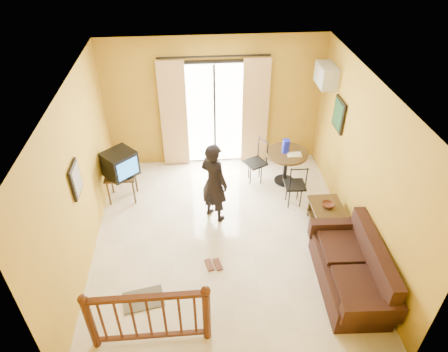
{
  "coord_description": "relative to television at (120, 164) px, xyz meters",
  "views": [
    {
      "loc": [
        -0.44,
        -5.08,
        5.04
      ],
      "look_at": [
        0.01,
        0.2,
        1.19
      ],
      "focal_mm": 32.0,
      "sensor_mm": 36.0,
      "label": 1
    }
  ],
  "objects": [
    {
      "name": "ground",
      "position": [
        1.87,
        -1.26,
        -0.82
      ],
      "size": [
        5.0,
        5.0,
        0.0
      ],
      "primitive_type": "plane",
      "color": "beige",
      "rests_on": "ground"
    },
    {
      "name": "room_shell",
      "position": [
        1.87,
        -1.26,
        0.88
      ],
      "size": [
        5.0,
        5.0,
        5.0
      ],
      "color": "white",
      "rests_on": "ground"
    },
    {
      "name": "balcony_door",
      "position": [
        1.87,
        1.17,
        0.36
      ],
      "size": [
        2.25,
        0.14,
        2.46
      ],
      "color": "black",
      "rests_on": "ground"
    },
    {
      "name": "tv_table",
      "position": [
        -0.03,
        0.0,
        -0.32
      ],
      "size": [
        0.57,
        0.48,
        0.57
      ],
      "color": "black",
      "rests_on": "ground"
    },
    {
      "name": "television",
      "position": [
        0.0,
        0.0,
        0.0
      ],
      "size": [
        0.74,
        0.73,
        0.49
      ],
      "rotation": [
        0.0,
        0.0,
        0.74
      ],
      "color": "black",
      "rests_on": "tv_table"
    },
    {
      "name": "picture_left",
      "position": [
        -0.35,
        -1.46,
        0.73
      ],
      "size": [
        0.05,
        0.42,
        0.52
      ],
      "color": "black",
      "rests_on": "room_shell"
    },
    {
      "name": "dining_table",
      "position": [
        3.26,
        0.28,
        -0.26
      ],
      "size": [
        0.86,
        0.86,
        0.71
      ],
      "color": "black",
      "rests_on": "ground"
    },
    {
      "name": "water_jug",
      "position": [
        3.23,
        0.3,
        0.03
      ],
      "size": [
        0.15,
        0.15,
        0.28
      ],
      "primitive_type": "cylinder",
      "color": "#141BBC",
      "rests_on": "dining_table"
    },
    {
      "name": "serving_tray",
      "position": [
        3.38,
        0.18,
        -0.1
      ],
      "size": [
        0.29,
        0.19,
        0.02
      ],
      "primitive_type": "cube",
      "rotation": [
        0.0,
        0.0,
        -0.05
      ],
      "color": "#EDE5CA",
      "rests_on": "dining_table"
    },
    {
      "name": "dining_chairs",
      "position": [
        2.96,
        -0.05,
        -0.82
      ],
      "size": [
        1.11,
        1.28,
        0.95
      ],
      "color": "black",
      "rests_on": "ground"
    },
    {
      "name": "air_conditioner",
      "position": [
        3.96,
        0.69,
        1.33
      ],
      "size": [
        0.31,
        0.6,
        0.4
      ],
      "color": "silver",
      "rests_on": "room_shell"
    },
    {
      "name": "botanical_print",
      "position": [
        4.08,
        0.04,
        0.83
      ],
      "size": [
        0.05,
        0.5,
        0.6
      ],
      "color": "black",
      "rests_on": "room_shell"
    },
    {
      "name": "coffee_table",
      "position": [
        3.72,
        -1.26,
        -0.53
      ],
      "size": [
        0.55,
        1.0,
        0.44
      ],
      "color": "black",
      "rests_on": "ground"
    },
    {
      "name": "bowl",
      "position": [
        3.72,
        -1.11,
        -0.35
      ],
      "size": [
        0.26,
        0.26,
        0.07
      ],
      "primitive_type": "imported",
      "rotation": [
        0.0,
        0.0,
        -0.25
      ],
      "color": "#55291D",
      "rests_on": "coffee_table"
    },
    {
      "name": "sofa",
      "position": [
        3.72,
        -2.48,
        -0.5
      ],
      "size": [
        0.91,
        1.84,
        0.86
      ],
      "rotation": [
        0.0,
        0.0,
        -0.05
      ],
      "color": "black",
      "rests_on": "ground"
    },
    {
      "name": "standing_person",
      "position": [
        1.73,
        -0.69,
        -0.03
      ],
      "size": [
        0.67,
        0.67,
        1.57
      ],
      "primitive_type": "imported",
      "rotation": [
        0.0,
        0.0,
        2.37
      ],
      "color": "black",
      "rests_on": "ground"
    },
    {
      "name": "stair_balustrade",
      "position": [
        0.72,
        -3.16,
        -0.26
      ],
      "size": [
        1.63,
        0.13,
        1.04
      ],
      "color": "#471E0F",
      "rests_on": "ground"
    },
    {
      "name": "doormat",
      "position": [
        0.54,
        -2.49,
        -0.81
      ],
      "size": [
        0.67,
        0.51,
        0.02
      ],
      "primitive_type": "cube",
      "rotation": [
        0.0,
        0.0,
        0.19
      ],
      "color": "#545043",
      "rests_on": "ground"
    },
    {
      "name": "sandals",
      "position": [
        1.63,
        -1.91,
        -0.81
      ],
      "size": [
        0.3,
        0.27,
        0.03
      ],
      "color": "#55291D",
      "rests_on": "ground"
    }
  ]
}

